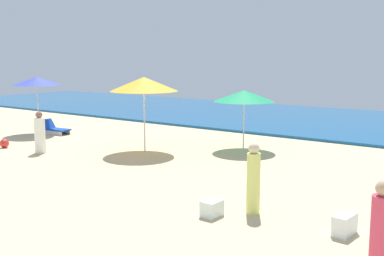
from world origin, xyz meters
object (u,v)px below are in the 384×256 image
at_px(beachgoer_1, 253,180).
at_px(beach_ball_1, 4,143).
at_px(umbrella_2, 37,81).
at_px(umbrella_4, 144,84).
at_px(beachgoer_0, 40,134).
at_px(cooler_box_2, 212,208).
at_px(cooler_box_0, 344,225).
at_px(beachgoer_3, 381,240).
at_px(umbrella_3, 244,96).
at_px(lounge_chair_2_0, 56,129).

distance_m(beachgoer_1, beach_ball_1, 11.63).
bearing_deg(umbrella_2, umbrella_4, -2.51).
distance_m(umbrella_4, beachgoer_1, 7.96).
xyz_separation_m(beachgoer_0, cooler_box_2, (8.98, -2.14, -0.52)).
relative_size(beachgoer_1, cooler_box_2, 3.52).
bearing_deg(umbrella_2, beachgoer_0, -35.73).
distance_m(cooler_box_0, beach_ball_1, 13.72).
bearing_deg(beachgoer_3, cooler_box_0, 20.34).
relative_size(beachgoer_3, cooler_box_0, 2.93).
relative_size(umbrella_2, umbrella_3, 1.13).
distance_m(lounge_chair_2_0, umbrella_4, 6.38).
bearing_deg(beachgoer_3, umbrella_3, 30.25).
bearing_deg(lounge_chair_2_0, beach_ball_1, -166.66).
height_order(beachgoer_1, beachgoer_3, beachgoer_3).
height_order(umbrella_3, cooler_box_2, umbrella_3).
xyz_separation_m(beachgoer_0, cooler_box_0, (11.72, -1.52, -0.49)).
relative_size(beachgoer_0, beach_ball_1, 4.39).
height_order(lounge_chair_2_0, cooler_box_2, lounge_chair_2_0).
distance_m(lounge_chair_2_0, umbrella_3, 9.09).
xyz_separation_m(lounge_chair_2_0, beachgoer_1, (12.66, -4.49, 0.55)).
height_order(lounge_chair_2_0, beachgoer_1, beachgoer_1).
height_order(umbrella_2, cooler_box_2, umbrella_2).
bearing_deg(beachgoer_1, beach_ball_1, -142.62).
distance_m(lounge_chair_2_0, beachgoer_1, 13.44).
bearing_deg(beachgoer_1, cooler_box_0, 40.65).
relative_size(lounge_chair_2_0, umbrella_3, 0.59).
bearing_deg(umbrella_2, lounge_chair_2_0, 20.04).
bearing_deg(umbrella_2, cooler_box_2, -20.95).
distance_m(umbrella_2, cooler_box_0, 16.30).
height_order(beachgoer_0, beach_ball_1, beachgoer_0).
xyz_separation_m(umbrella_2, beach_ball_1, (1.92, -3.00, -2.22)).
height_order(beachgoer_0, beachgoer_1, beachgoer_1).
bearing_deg(cooler_box_0, lounge_chair_2_0, 77.35).
bearing_deg(umbrella_2, beachgoer_1, -17.31).
bearing_deg(beach_ball_1, lounge_chair_2_0, 108.63).
distance_m(beachgoer_1, beachgoer_3, 3.94).
distance_m(umbrella_2, beachgoer_3, 18.00).
distance_m(lounge_chair_2_0, beachgoer_3, 17.30).
relative_size(umbrella_2, beachgoer_1, 1.60).
bearing_deg(beachgoer_3, beach_ball_1, 67.17).
distance_m(beachgoer_1, cooler_box_0, 2.19).
relative_size(umbrella_3, cooler_box_2, 4.98).
bearing_deg(cooler_box_2, beachgoer_0, 79.00).
bearing_deg(beach_ball_1, beachgoer_1, -5.93).
relative_size(cooler_box_0, beach_ball_1, 1.71).
distance_m(beachgoer_3, cooler_box_2, 4.24).
bearing_deg(beach_ball_1, cooler_box_0, -5.43).
xyz_separation_m(umbrella_4, beachgoer_0, (-2.89, -2.48, -1.80)).
bearing_deg(umbrella_4, beachgoer_0, -139.40).
xyz_separation_m(umbrella_2, umbrella_3, (9.51, 2.20, -0.36)).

